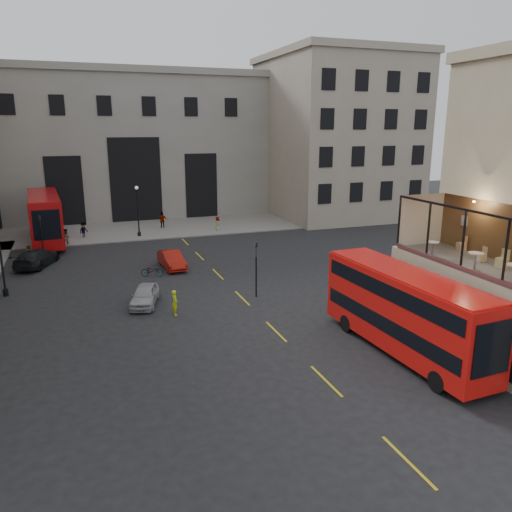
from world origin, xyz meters
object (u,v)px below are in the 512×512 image
object	(u,v)px
cafe_table_far	(433,247)
car_c	(36,258)
bus_near	(405,309)
cafe_chair_b	(502,262)
traffic_light_far	(41,231)
cafe_chair_c	(481,257)
cafe_chair_d	(461,246)
car_a	(145,295)
pedestrian_d	(217,224)
cafe_table_mid	(475,259)
bus_far	(45,216)
bicycle	(152,271)
pedestrian_b	(84,230)
cyclist	(175,303)
pedestrian_c	(162,221)
street_lamp_a	(2,262)
car_b	(172,260)
traffic_light_near	(256,262)
street_lamp_b	(138,214)
pedestrian_e	(29,257)
pedestrian_a	(67,238)

from	to	relation	value
cafe_table_far	car_c	bearing A→B (deg)	132.31
bus_near	cafe_chair_b	distance (m)	5.06
traffic_light_far	bus_near	bearing A→B (deg)	-56.03
cafe_chair_c	cafe_chair_d	distance (m)	2.23
car_a	pedestrian_d	size ratio (longest dim) A/B	2.34
car_c	cafe_table_mid	distance (m)	33.43
cafe_table_far	bus_near	bearing A→B (deg)	-152.83
bus_far	pedestrian_d	distance (m)	17.54
car_a	bicycle	bearing A→B (deg)	95.06
pedestrian_d	cafe_chair_b	distance (m)	35.03
bus_far	car_a	xyz separation A→B (m)	(6.62, -21.56, -2.07)
pedestrian_b	cafe_chair_d	xyz separation A→B (m)	(19.10, -32.28, 4.01)
cafe_table_far	pedestrian_b	bearing A→B (deg)	117.20
cafe_table_far	pedestrian_d	bearing A→B (deg)	95.22
traffic_light_far	cyclist	world-z (taller)	traffic_light_far
traffic_light_far	pedestrian_c	bearing A→B (deg)	38.00
street_lamp_a	car_b	distance (m)	12.46
car_b	cafe_chair_c	bearing A→B (deg)	-63.55
traffic_light_near	bus_near	world-z (taller)	bus_near
traffic_light_near	street_lamp_a	bearing A→B (deg)	159.44
car_c	cafe_chair_b	size ratio (longest dim) A/B	5.71
traffic_light_far	cafe_chair_b	world-z (taller)	cafe_chair_b
pedestrian_d	street_lamp_b	bearing A→B (deg)	83.07
traffic_light_near	cyclist	bearing A→B (deg)	-165.33
street_lamp_b	pedestrian_e	bearing A→B (deg)	-138.33
pedestrian_d	cafe_chair_c	size ratio (longest dim) A/B	2.16
pedestrian_c	car_a	bearing A→B (deg)	75.64
bus_far	cafe_table_mid	bearing A→B (deg)	-59.63
cafe_chair_c	bus_far	bearing A→B (deg)	123.09
pedestrian_d	pedestrian_e	xyz separation A→B (m)	(-18.45, -8.86, 0.12)
bus_near	pedestrian_d	bearing A→B (deg)	90.88
bicycle	cafe_chair_d	distance (m)	22.29
bicycle	cafe_chair_d	xyz separation A→B (m)	(14.56, -16.29, 4.41)
traffic_light_near	bicycle	xyz separation A→B (m)	(-5.90, 7.23, -1.98)
street_lamp_a	pedestrian_a	size ratio (longest dim) A/B	3.18
traffic_light_far	car_a	size ratio (longest dim) A/B	1.00
pedestrian_e	cafe_table_far	size ratio (longest dim) A/B	2.42
pedestrian_a	cafe_table_mid	bearing A→B (deg)	-69.15
pedestrian_e	bus_far	bearing A→B (deg)	-162.38
bus_far	pedestrian_e	xyz separation A→B (m)	(-1.02, -9.34, -1.78)
street_lamp_a	car_c	distance (m)	7.69
bus_near	cafe_chair_d	size ratio (longest dim) A/B	12.95
traffic_light_far	street_lamp_b	distance (m)	10.82
pedestrian_c	cafe_table_far	size ratio (longest dim) A/B	2.48
cafe_chair_d	pedestrian_d	bearing A→B (deg)	99.45
cafe_chair_d	street_lamp_a	bearing A→B (deg)	148.59
pedestrian_c	pedestrian_b	bearing A→B (deg)	12.44
bus_near	bicycle	size ratio (longest dim) A/B	6.44
cafe_table_far	pedestrian_c	bearing A→B (deg)	103.44
pedestrian_a	pedestrian_d	xyz separation A→B (m)	(15.58, 1.80, -0.03)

